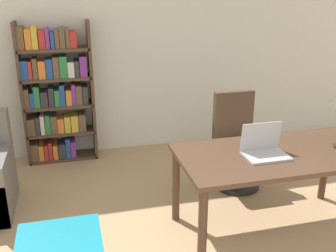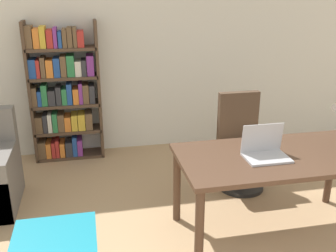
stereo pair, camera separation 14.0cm
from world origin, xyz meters
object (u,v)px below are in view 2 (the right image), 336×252
desk (278,165)px  office_chair (241,145)px  laptop (265,150)px  side_table_blue (55,249)px  bookshelf (63,94)px

desk → office_chair: office_chair is taller
desk → office_chair: 0.93m
laptop → side_table_blue: bearing=-164.5°
office_chair → desk: bearing=-92.7°
laptop → bookshelf: (-1.69, 2.09, 0.02)m
laptop → office_chair: (0.18, 0.93, -0.35)m
desk → side_table_blue: size_ratio=3.09×
desk → laptop: laptop is taller
side_table_blue → bookshelf: (-0.02, 2.56, 0.39)m
office_chair → bookshelf: bookshelf is taller
office_chair → side_table_blue: size_ratio=1.88×
laptop → side_table_blue: (-1.67, -0.46, -0.37)m
side_table_blue → office_chair: bearing=36.9°
desk → side_table_blue: desk is taller
side_table_blue → desk: bearing=15.0°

